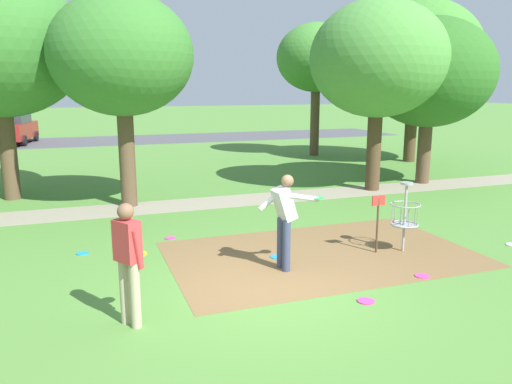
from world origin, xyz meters
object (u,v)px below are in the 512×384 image
object	(u,v)px
disc_golf_basket	(402,214)
parked_car_leftmost	(13,128)
frisbee_far_left	(366,301)
tree_mid_right	(415,56)
player_foreground_watching	(285,216)
frisbee_mid_grass	(422,276)
tree_mid_left	(378,60)
frisbee_far_right	(277,257)
tree_near_left	(429,73)
player_throwing	(128,257)
tree_mid_center	(316,58)
frisbee_by_tee	(82,253)
frisbee_near_basket	(170,238)
tree_far_left	(122,56)

from	to	relation	value
disc_golf_basket	parked_car_leftmost	xyz separation A→B (m)	(-9.30, 23.67, 0.17)
frisbee_far_left	disc_golf_basket	bearing A→B (deg)	43.70
tree_mid_right	player_foreground_watching	bearing A→B (deg)	-134.95
frisbee_mid_grass	tree_mid_left	distance (m)	8.47
frisbee_far_right	tree_near_left	world-z (taller)	tree_near_left
player_throwing	tree_near_left	world-z (taller)	tree_near_left
tree_mid_center	disc_golf_basket	bearing A→B (deg)	-109.49
tree_near_left	tree_mid_right	bearing A→B (deg)	58.26
tree_mid_left	disc_golf_basket	bearing A→B (deg)	-117.59
frisbee_far_right	tree_near_left	xyz separation A→B (m)	(7.53, 5.38, 3.63)
player_throwing	frisbee_far_left	xyz separation A→B (m)	(3.42, -0.44, -0.96)
tree_mid_right	parked_car_leftmost	bearing A→B (deg)	141.76
player_foreground_watching	frisbee_far_right	bearing A→B (deg)	80.10
disc_golf_basket	frisbee_by_tee	distance (m)	6.30
frisbee_mid_grass	tree_mid_right	size ratio (longest dim) A/B	0.04
frisbee_by_tee	tree_mid_right	bearing A→B (deg)	31.01
player_foreground_watching	parked_car_leftmost	bearing A→B (deg)	105.84
frisbee_mid_grass	tree_mid_left	xyz separation A→B (m)	(3.29, 6.70, 4.00)
parked_car_leftmost	tree_mid_right	bearing A→B (deg)	-38.24
disc_golf_basket	player_foreground_watching	size ratio (longest dim) A/B	0.81
tree_mid_left	parked_car_leftmost	world-z (taller)	tree_mid_left
disc_golf_basket	frisbee_mid_grass	bearing A→B (deg)	-109.80
player_foreground_watching	frisbee_far_left	bearing A→B (deg)	-69.82
disc_golf_basket	frisbee_by_tee	bearing A→B (deg)	161.70
frisbee_near_basket	frisbee_far_right	bearing A→B (deg)	-48.15
player_throwing	frisbee_far_right	distance (m)	3.59
disc_golf_basket	player_throwing	bearing A→B (deg)	-165.37
player_foreground_watching	frisbee_mid_grass	xyz separation A→B (m)	(2.09, -1.14, -0.98)
tree_mid_left	tree_far_left	xyz separation A→B (m)	(-7.48, 0.36, -0.02)
tree_near_left	tree_mid_right	size ratio (longest dim) A/B	0.79
tree_mid_left	parked_car_leftmost	bearing A→B (deg)	123.63
disc_golf_basket	frisbee_mid_grass	xyz separation A→B (m)	(-0.46, -1.28, -0.74)
tree_mid_left	tree_mid_right	xyz separation A→B (m)	(4.95, 4.78, 0.46)
tree_mid_right	disc_golf_basket	bearing A→B (deg)	-127.31
frisbee_by_tee	frisbee_far_left	size ratio (longest dim) A/B	0.89
tree_mid_left	player_foreground_watching	bearing A→B (deg)	-134.06
parked_car_leftmost	tree_mid_left	bearing A→B (deg)	-56.37
disc_golf_basket	parked_car_leftmost	world-z (taller)	parked_car_leftmost
player_throwing	tree_near_left	distance (m)	12.99
player_throwing	parked_car_leftmost	world-z (taller)	parked_car_leftmost
tree_mid_right	parked_car_leftmost	world-z (taller)	tree_mid_right
player_foreground_watching	tree_near_left	world-z (taller)	tree_near_left
frisbee_near_basket	tree_mid_right	size ratio (longest dim) A/B	0.03
tree_mid_center	player_foreground_watching	bearing A→B (deg)	-118.29
parked_car_leftmost	frisbee_far_left	bearing A→B (deg)	-73.87
frisbee_near_basket	frisbee_mid_grass	xyz separation A→B (m)	(3.68, -3.65, 0.00)
tree_far_left	parked_car_leftmost	distance (m)	18.73
disc_golf_basket	frisbee_near_basket	size ratio (longest dim) A/B	6.05
frisbee_by_tee	tree_mid_right	size ratio (longest dim) A/B	0.03
player_foreground_watching	tree_mid_left	distance (m)	8.31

